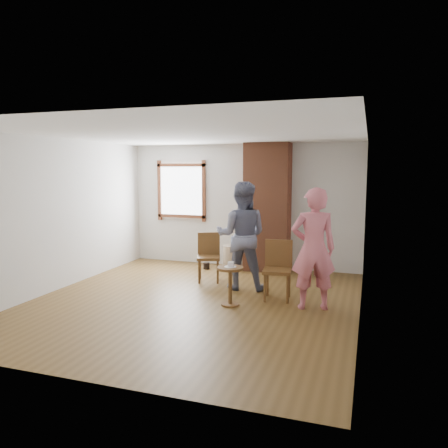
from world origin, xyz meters
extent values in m
plane|color=brown|center=(0.00, 0.00, 0.00)|extent=(5.50, 5.50, 0.00)
cube|color=silver|center=(0.00, 2.75, 1.30)|extent=(5.00, 0.04, 2.60)
cube|color=silver|center=(-2.50, 0.00, 1.30)|extent=(0.04, 5.50, 2.60)
cube|color=silver|center=(2.50, 0.00, 1.30)|extent=(0.04, 5.50, 2.60)
cube|color=white|center=(0.00, 0.00, 2.60)|extent=(5.00, 5.50, 0.04)
cube|color=brown|center=(-1.40, 2.71, 1.60)|extent=(1.14, 0.06, 1.34)
cube|color=white|center=(-1.40, 2.73, 1.60)|extent=(1.00, 0.02, 1.20)
cube|color=brown|center=(0.60, 2.50, 1.30)|extent=(0.90, 0.50, 2.60)
cylinder|color=tan|center=(-0.12, 2.40, 0.25)|extent=(0.48, 0.48, 0.49)
cylinder|color=black|center=(-0.62, 2.20, 0.07)|extent=(0.17, 0.17, 0.13)
cube|color=brown|center=(-0.22, 1.27, 0.45)|extent=(0.53, 0.53, 0.05)
cylinder|color=brown|center=(-0.32, 1.06, 0.22)|extent=(0.04, 0.04, 0.45)
cylinder|color=brown|center=(0.00, 1.17, 0.22)|extent=(0.04, 0.04, 0.45)
cylinder|color=brown|center=(-0.43, 1.38, 0.22)|extent=(0.04, 0.04, 0.45)
cylinder|color=brown|center=(-0.11, 1.49, 0.22)|extent=(0.04, 0.04, 0.45)
cube|color=brown|center=(-0.28, 1.45, 0.67)|extent=(0.41, 0.17, 0.45)
cube|color=brown|center=(1.22, 0.54, 0.47)|extent=(0.48, 0.48, 0.05)
cylinder|color=brown|center=(1.07, 0.34, 0.24)|extent=(0.04, 0.04, 0.47)
cylinder|color=brown|center=(1.42, 0.38, 0.24)|extent=(0.04, 0.04, 0.47)
cylinder|color=brown|center=(1.03, 0.70, 0.24)|extent=(0.04, 0.04, 0.47)
cylinder|color=brown|center=(1.38, 0.73, 0.24)|extent=(0.04, 0.04, 0.47)
cube|color=brown|center=(1.20, 0.74, 0.71)|extent=(0.44, 0.09, 0.47)
cylinder|color=brown|center=(0.60, 0.01, 0.58)|extent=(0.40, 0.40, 0.04)
cylinder|color=brown|center=(0.60, 0.01, 0.29)|extent=(0.06, 0.06, 0.54)
cylinder|color=brown|center=(0.60, 0.01, 0.01)|extent=(0.28, 0.28, 0.03)
cylinder|color=white|center=(0.60, 0.01, 0.60)|extent=(0.18, 0.18, 0.01)
cube|color=white|center=(0.61, 0.01, 0.64)|extent=(0.08, 0.07, 0.06)
imported|color=#15193A|center=(0.49, 1.01, 0.93)|extent=(1.01, 0.85, 1.87)
imported|color=#D56A7B|center=(1.81, 0.26, 0.91)|extent=(0.76, 0.61, 1.82)
camera|label=1|loc=(2.57, -6.16, 2.07)|focal=35.00mm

